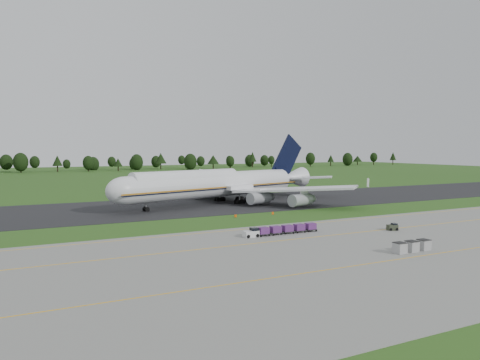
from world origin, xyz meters
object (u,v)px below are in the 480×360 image
aircraft (218,184)px  uld_row (412,246)px  edge_markers (255,215)px  baggage_train (280,230)px  utility_cart (392,228)px

aircraft → uld_row: bearing=-88.9°
aircraft → edge_markers: 24.37m
aircraft → baggage_train: (-8.55, -45.23, -4.63)m
utility_cart → uld_row: (-10.51, -14.32, 0.29)m
aircraft → uld_row: 65.70m
aircraft → utility_cart: size_ratio=33.32×
edge_markers → aircraft: bearing=85.6°
utility_cart → uld_row: size_ratio=0.32×
uld_row → edge_markers: uld_row is taller
baggage_train → utility_cart: 21.17m
baggage_train → uld_row: uld_row is taller
aircraft → utility_cart: bearing=-77.1°
utility_cart → edge_markers: bearing=116.3°
uld_row → edge_markers: bearing=94.2°
uld_row → aircraft: bearing=91.1°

